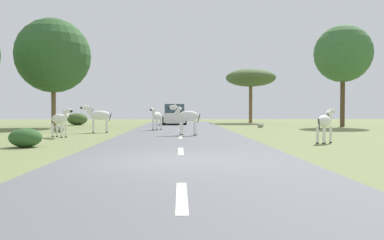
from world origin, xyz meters
The scene contains 16 objects.
ground_plane centered at (0.00, 0.00, 0.00)m, with size 90.00×90.00×0.00m, color olive.
road centered at (0.18, 0.00, 0.03)m, with size 6.00×64.00×0.05m, color slate.
lane_markings centered at (0.18, -1.00, 0.05)m, with size 0.16×56.00×0.01m.
zebra_0 centered at (-1.28, 14.26, 0.90)m, with size 0.77×1.45×1.43m.
zebra_1 centered at (-5.40, 8.67, 0.84)m, with size 1.31×1.04×1.41m.
zebra_2 centered at (0.47, 9.23, 0.96)m, with size 1.59×0.68×1.53m.
zebra_3 centered at (-4.42, 12.34, 0.96)m, with size 1.68×0.69×1.61m.
zebra_4 centered at (5.71, 5.15, 0.83)m, with size 1.16×1.20×1.40m.
car_0 centered at (-0.32, 23.98, 0.85)m, with size 2.07×4.37×1.74m.
tree_2 centered at (7.22, 28.86, 4.47)m, with size 4.96×4.96×5.37m.
tree_3 centered at (-9.09, 19.10, 5.24)m, with size 5.40×5.40×7.95m.
tree_5 centered at (12.56, 19.60, 5.55)m, with size 4.32×4.32×7.73m.
bush_0 centered at (-8.61, 23.76, 0.51)m, with size 1.71×1.54×1.03m, color #425B2D.
bush_1 centered at (-5.12, 3.90, 0.33)m, with size 1.09×0.98×0.65m, color #2D5628.
rock_1 centered at (-6.80, 12.86, 0.20)m, with size 0.62×0.67×0.41m, color gray.
rock_3 centered at (6.04, 18.54, 0.13)m, with size 0.46×0.34×0.27m, color gray.
Camera 1 is at (0.16, -9.39, 1.27)m, focal length 36.04 mm.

